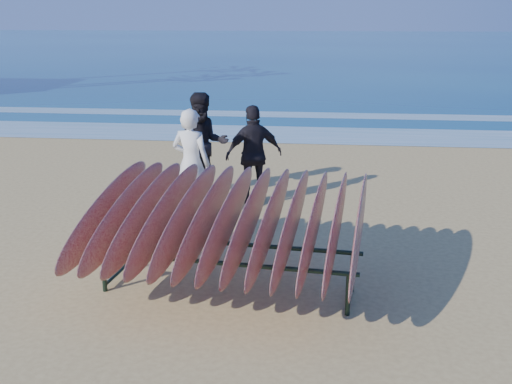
{
  "coord_description": "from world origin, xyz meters",
  "views": [
    {
      "loc": [
        0.94,
        -7.5,
        3.33
      ],
      "look_at": [
        0.0,
        0.8,
        0.95
      ],
      "focal_mm": 45.0,
      "sensor_mm": 36.0,
      "label": 1
    }
  ],
  "objects_px": {
    "surfboard_rack": "(227,221)",
    "person_white": "(191,163)",
    "person_dark_b": "(254,155)",
    "person_dark_a": "(204,145)"
  },
  "relations": [
    {
      "from": "person_dark_a",
      "to": "person_white",
      "type": "bearing_deg",
      "value": -108.41
    },
    {
      "from": "person_dark_a",
      "to": "person_dark_b",
      "type": "distance_m",
      "value": 1.03
    },
    {
      "from": "person_white",
      "to": "person_dark_b",
      "type": "xyz_separation_m",
      "value": [
        0.94,
        0.89,
        -0.03
      ]
    },
    {
      "from": "surfboard_rack",
      "to": "person_white",
      "type": "distance_m",
      "value": 3.09
    },
    {
      "from": "surfboard_rack",
      "to": "person_dark_b",
      "type": "relative_size",
      "value": 1.97
    },
    {
      "from": "surfboard_rack",
      "to": "person_white",
      "type": "relative_size",
      "value": 1.9
    },
    {
      "from": "surfboard_rack",
      "to": "person_dark_b",
      "type": "xyz_separation_m",
      "value": [
        -0.12,
        3.8,
        -0.04
      ]
    },
    {
      "from": "person_white",
      "to": "person_dark_a",
      "type": "relative_size",
      "value": 0.95
    },
    {
      "from": "person_white",
      "to": "person_dark_b",
      "type": "height_order",
      "value": "person_white"
    },
    {
      "from": "person_dark_a",
      "to": "person_dark_b",
      "type": "relative_size",
      "value": 1.09
    }
  ]
}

